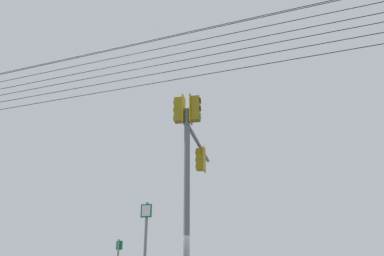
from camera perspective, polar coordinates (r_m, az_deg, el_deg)
The scene contains 2 objects.
signal_mast_assembly at distance 12.18m, azimuth -0.10°, elevation -5.17°, with size 4.63×2.83×7.25m.
overhead_wire_span at distance 13.59m, azimuth -5.23°, elevation 11.64°, with size 15.35×19.36×2.52m.
Camera 1 is at (-10.08, 3.70, 1.83)m, focal length 32.09 mm.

